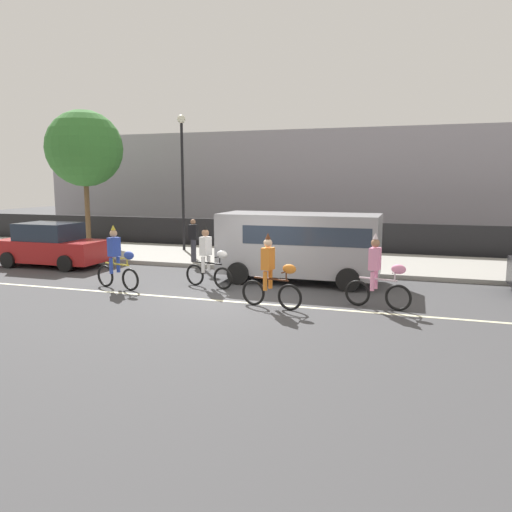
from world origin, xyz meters
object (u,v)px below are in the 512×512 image
parade_cyclist_cobalt (117,261)px  street_lamp_post (182,163)px  pedestrian_onlooker (193,239)px  parade_cyclist_pink (379,276)px  parked_van_grey (301,242)px  parade_cyclist_zebra (209,260)px  parked_car_red (51,246)px  parade_cyclist_orange (272,275)px

parade_cyclist_cobalt → street_lamp_post: size_ratio=0.33×
pedestrian_onlooker → parade_cyclist_cobalt: bearing=-94.9°
parade_cyclist_pink → parked_van_grey: (-2.61, 2.71, 0.44)m
parade_cyclist_zebra → parked_car_red: parade_cyclist_zebra is taller
parked_car_red → pedestrian_onlooker: 5.37m
pedestrian_onlooker → parade_cyclist_orange: bearing=-48.9°
parade_cyclist_cobalt → parade_cyclist_zebra: same height
parade_cyclist_cobalt → parked_car_red: 5.42m
parade_cyclist_orange → street_lamp_post: street_lamp_post is taller
street_lamp_post → parade_cyclist_cobalt: bearing=-79.3°
parade_cyclist_zebra → street_lamp_post: bearing=121.7°
parked_car_red → parked_van_grey: bearing=-0.1°
parade_cyclist_zebra → parade_cyclist_pink: size_ratio=1.00×
parade_cyclist_zebra → parked_van_grey: (2.46, 1.72, 0.44)m
parade_cyclist_pink → parade_cyclist_cobalt: bearing=-179.9°
parked_car_red → pedestrian_onlooker: bearing=19.3°
parked_car_red → street_lamp_post: (3.28, 4.60, 3.21)m
parade_cyclist_cobalt → parked_car_red: size_ratio=0.47×
parade_cyclist_orange → parked_van_grey: size_ratio=0.38×
street_lamp_post → pedestrian_onlooker: size_ratio=3.62×
parade_cyclist_pink → pedestrian_onlooker: (-7.19, 4.50, 0.17)m
parade_cyclist_cobalt → parade_cyclist_orange: 5.07m
parade_cyclist_pink → parked_car_red: bearing=167.5°
pedestrian_onlooker → parade_cyclist_pink: bearing=-32.0°
parade_cyclist_orange → parade_cyclist_cobalt: bearing=171.1°
pedestrian_onlooker → parked_car_red: bearing=-160.7°
parade_cyclist_cobalt → parked_van_grey: size_ratio=0.38×
parade_cyclist_cobalt → parked_van_grey: (4.98, 2.72, 0.44)m
street_lamp_post → pedestrian_onlooker: 4.47m
parade_cyclist_pink → parked_car_red: parade_cyclist_pink is taller
parade_cyclist_pink → parade_cyclist_orange: bearing=-163.0°
parade_cyclist_orange → parked_car_red: size_ratio=0.47×
parade_cyclist_orange → parade_cyclist_pink: 2.69m
parked_van_grey → pedestrian_onlooker: (-4.59, 1.79, -0.27)m
parade_cyclist_cobalt → pedestrian_onlooker: (0.39, 4.51, 0.17)m
parade_cyclist_pink → parked_van_grey: parked_van_grey is taller
parade_cyclist_orange → parked_car_red: (-9.68, 3.52, -0.06)m
parade_cyclist_zebra → parked_car_red: bearing=166.5°
parked_car_red → pedestrian_onlooker: pedestrian_onlooker is taller
parked_van_grey → street_lamp_post: (-6.37, 4.62, 2.71)m
parade_cyclist_orange → parade_cyclist_pink: (2.58, 0.79, 0.00)m
parked_van_grey → pedestrian_onlooker: parked_van_grey is taller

